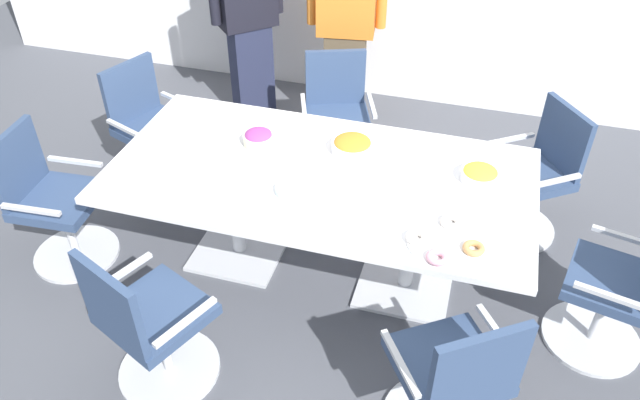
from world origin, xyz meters
name	(u,v)px	position (x,y,z in m)	size (l,w,h in m)	color
ground_plane	(320,268)	(0.00, 0.00, -0.01)	(10.00, 10.00, 0.01)	#4C4F56
conference_table	(320,190)	(0.00, 0.00, 0.63)	(2.40, 1.20, 0.75)	white
office_chair_0	(622,293)	(1.69, -0.14, 0.41)	(0.65, 0.65, 0.91)	silver
office_chair_1	(532,180)	(1.22, 0.77, 0.41)	(0.75, 0.75, 0.91)	silver
office_chair_2	(337,123)	(-0.19, 1.09, 0.41)	(0.70, 0.70, 0.91)	silver
office_chair_3	(152,133)	(-1.44, 0.58, 0.41)	(0.70, 0.70, 0.91)	silver
office_chair_4	(54,206)	(-1.62, -0.34, 0.41)	(0.58, 0.58, 0.91)	silver
office_chair_5	(149,327)	(-0.58, -1.04, 0.41)	(0.71, 0.71, 0.91)	silver
office_chair_6	(451,382)	(0.90, -0.94, 0.41)	(0.75, 0.75, 0.91)	silver
person_standing_0	(248,16)	(-1.08, 1.65, 0.91)	(0.49, 0.48, 1.75)	#232842
person_standing_1	(346,23)	(-0.29, 1.71, 0.92)	(0.62, 0.28, 1.76)	brown
snack_bowl_chips_yellow	(480,174)	(0.87, 0.18, 0.79)	(0.21, 0.21, 0.08)	white
snack_bowl_chips_orange	(352,145)	(0.12, 0.25, 0.80)	(0.25, 0.25, 0.10)	white
snack_bowl_candy_mix	(258,138)	(-0.44, 0.17, 0.80)	(0.18, 0.18, 0.10)	beige
donut_platter	(445,242)	(0.75, -0.41, 0.77)	(0.39, 0.39, 0.04)	white
plate_stack	(295,189)	(-0.08, -0.21, 0.77)	(0.21, 0.21, 0.04)	white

